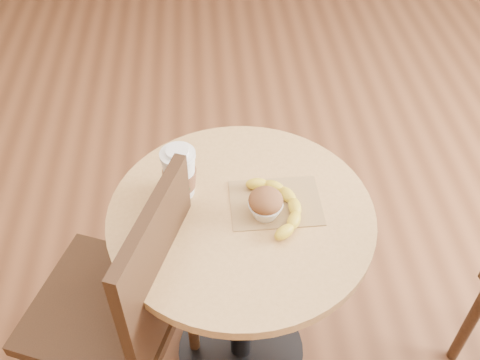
{
  "coord_description": "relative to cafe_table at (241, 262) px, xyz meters",
  "views": [
    {
      "loc": [
        -0.14,
        -0.89,
        1.85
      ],
      "look_at": [
        -0.07,
        0.12,
        0.83
      ],
      "focal_mm": 42.0,
      "sensor_mm": 36.0,
      "label": 1
    }
  ],
  "objects": [
    {
      "name": "chair_left",
      "position": [
        -0.33,
        -0.1,
        -0.02
      ],
      "size": [
        0.53,
        0.53,
        0.93
      ],
      "rotation": [
        0.0,
        0.0,
        -1.94
      ],
      "color": "#382213",
      "rests_on": "ground"
    },
    {
      "name": "banana",
      "position": [
        0.09,
        -0.0,
        0.24
      ],
      "size": [
        0.2,
        0.26,
        0.03
      ],
      "primitive_type": null,
      "rotation": [
        0.0,
        0.0,
        0.2
      ],
      "color": "gold",
      "rests_on": "kraft_bag"
    },
    {
      "name": "kraft_bag",
      "position": [
        0.09,
        0.03,
        0.22
      ],
      "size": [
        0.24,
        0.18,
        0.0
      ],
      "primitive_type": "cube",
      "rotation": [
        0.0,
        0.0,
        0.01
      ],
      "color": "#987649",
      "rests_on": "cafe_table"
    },
    {
      "name": "muffin",
      "position": [
        0.06,
        -0.01,
        0.26
      ],
      "size": [
        0.09,
        0.09,
        0.08
      ],
      "color": "silver",
      "rests_on": "kraft_bag"
    },
    {
      "name": "coffee_cup",
      "position": [
        -0.16,
        0.08,
        0.28
      ],
      "size": [
        0.09,
        0.09,
        0.15
      ],
      "rotation": [
        0.0,
        0.0,
        0.23
      ],
      "color": "silver",
      "rests_on": "cafe_table"
    },
    {
      "name": "cafe_table",
      "position": [
        0.0,
        0.0,
        0.0
      ],
      "size": [
        0.7,
        0.7,
        0.75
      ],
      "color": "black",
      "rests_on": "ground"
    }
  ]
}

